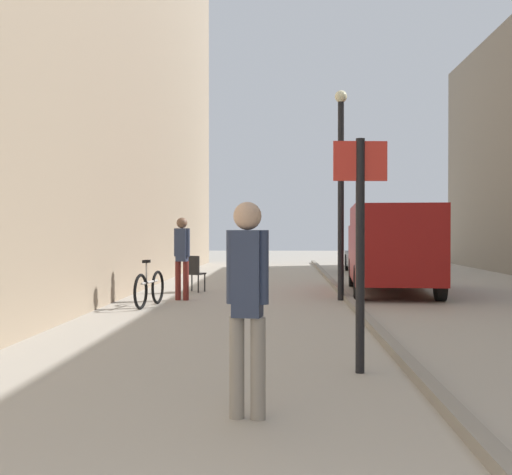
# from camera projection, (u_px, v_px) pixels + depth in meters

# --- Properties ---
(ground_plane) EXTENTS (80.00, 80.00, 0.00)m
(ground_plane) POSITION_uv_depth(u_px,v_px,m) (276.00, 310.00, 13.48)
(ground_plane) COLOR #A8A093
(kerb_strip) EXTENTS (0.16, 40.00, 0.12)m
(kerb_strip) POSITION_uv_depth(u_px,v_px,m) (356.00, 307.00, 13.41)
(kerb_strip) COLOR gray
(kerb_strip) RESTS_ON ground_plane
(pedestrian_main_foreground) EXTENTS (0.36, 0.24, 1.82)m
(pedestrian_main_foreground) POSITION_uv_depth(u_px,v_px,m) (247.00, 294.00, 5.64)
(pedestrian_main_foreground) COLOR gray
(pedestrian_main_foreground) RESTS_ON ground_plane
(pedestrian_mid_block) EXTENTS (0.37, 0.25, 1.88)m
(pedestrian_mid_block) POSITION_uv_depth(u_px,v_px,m) (182.00, 252.00, 15.29)
(pedestrian_mid_block) COLOR maroon
(pedestrian_mid_block) RESTS_ON ground_plane
(delivery_van) EXTENTS (2.36, 5.48, 2.19)m
(delivery_van) POSITION_uv_depth(u_px,v_px,m) (392.00, 246.00, 17.04)
(delivery_van) COLOR maroon
(delivery_van) RESTS_ON ground_plane
(parked_car) EXTENTS (1.90, 4.23, 1.45)m
(parked_car) POSITION_uv_depth(u_px,v_px,m) (372.00, 254.00, 25.32)
(parked_car) COLOR black
(parked_car) RESTS_ON ground_plane
(street_sign_post) EXTENTS (0.60, 0.10, 2.60)m
(street_sign_post) POSITION_uv_depth(u_px,v_px,m) (360.00, 234.00, 7.46)
(street_sign_post) COLOR black
(street_sign_post) RESTS_ON ground_plane
(lamp_post) EXTENTS (0.28, 0.28, 4.76)m
(lamp_post) POSITION_uv_depth(u_px,v_px,m) (341.00, 180.00, 15.27)
(lamp_post) COLOR black
(lamp_post) RESTS_ON ground_plane
(bicycle_leaning) EXTENTS (0.31, 1.76, 0.98)m
(bicycle_leaning) POSITION_uv_depth(u_px,v_px,m) (149.00, 288.00, 13.99)
(bicycle_leaning) COLOR black
(bicycle_leaning) RESTS_ON ground_plane
(cafe_chair_near_window) EXTENTS (0.56, 0.56, 0.94)m
(cafe_chair_near_window) POSITION_uv_depth(u_px,v_px,m) (193.00, 271.00, 17.30)
(cafe_chair_near_window) COLOR black
(cafe_chair_near_window) RESTS_ON ground_plane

